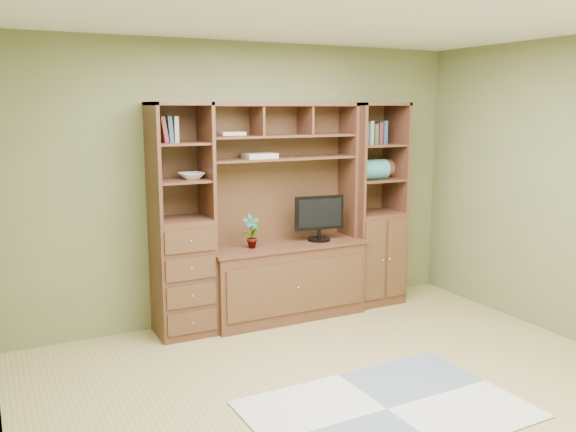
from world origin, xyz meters
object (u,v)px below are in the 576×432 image
left_tower (182,221)px  monitor (319,210)px  center_hutch (286,213)px  right_tower (374,204)px

left_tower → monitor: 1.34m
center_hutch → monitor: center_hutch is taller
right_tower → left_tower: bearing=180.0°
left_tower → right_tower: size_ratio=1.00×
left_tower → right_tower: (2.02, 0.00, 0.00)m
left_tower → monitor: bearing=-3.2°
left_tower → right_tower: same height
left_tower → monitor: (1.34, -0.07, 0.01)m
right_tower → monitor: size_ratio=3.40×
monitor → right_tower: bearing=13.8°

